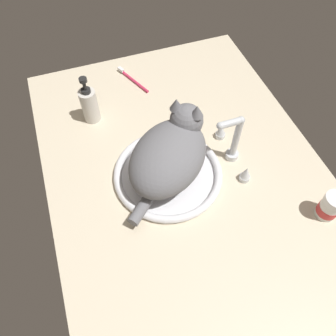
# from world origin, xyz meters

# --- Properties ---
(countertop) EXTENTS (1.15, 0.83, 0.03)m
(countertop) POSITION_xyz_m (0.00, 0.00, 0.01)
(countertop) COLOR beige
(countertop) RESTS_ON ground
(sink_basin) EXTENTS (0.33, 0.33, 0.02)m
(sink_basin) POSITION_xyz_m (0.01, -0.06, 0.04)
(sink_basin) COLOR white
(sink_basin) RESTS_ON countertop
(faucet) EXTENTS (0.21, 0.09, 0.18)m
(faucet) POSITION_xyz_m (0.01, 0.15, 0.10)
(faucet) COLOR silver
(faucet) RESTS_ON countertop
(cat) EXTENTS (0.33, 0.34, 0.18)m
(cat) POSITION_xyz_m (-0.00, -0.04, 0.13)
(cat) COLOR slate
(cat) RESTS_ON sink_basin
(soap_pump_bottle) EXTENTS (0.05, 0.05, 0.17)m
(soap_pump_bottle) POSITION_xyz_m (-0.29, -0.22, 0.09)
(soap_pump_bottle) COLOR silver
(soap_pump_bottle) RESTS_ON countertop
(pill_bottle) EXTENTS (0.06, 0.06, 0.09)m
(pill_bottle) POSITION_xyz_m (0.28, 0.31, 0.07)
(pill_bottle) COLOR white
(pill_bottle) RESTS_ON countertop
(toothbrush) EXTENTS (0.16, 0.08, 0.02)m
(toothbrush) POSITION_xyz_m (-0.43, -0.04, 0.04)
(toothbrush) COLOR #D83359
(toothbrush) RESTS_ON countertop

